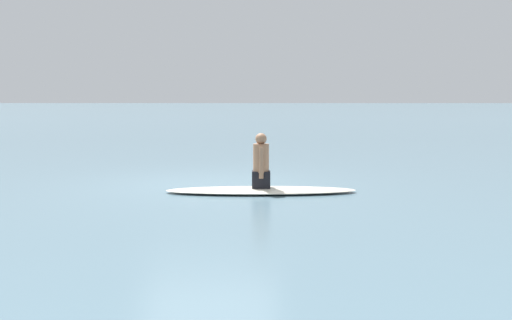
% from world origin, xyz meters
% --- Properties ---
extents(ground_plane, '(400.00, 400.00, 0.00)m').
position_xyz_m(ground_plane, '(0.00, 0.00, 0.00)').
color(ground_plane, slate).
extents(surfboard, '(0.90, 3.19, 0.09)m').
position_xyz_m(surfboard, '(-0.92, -0.96, 0.04)').
color(surfboard, silver).
rests_on(surfboard, ground).
extents(person_paddler, '(0.40, 0.31, 0.91)m').
position_xyz_m(person_paddler, '(-0.92, -0.96, 0.50)').
color(person_paddler, black).
rests_on(person_paddler, surfboard).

